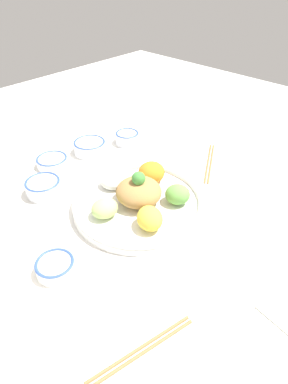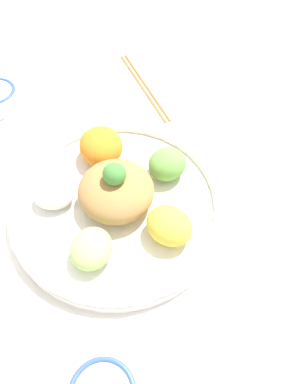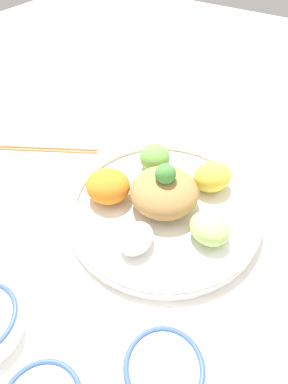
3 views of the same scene
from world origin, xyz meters
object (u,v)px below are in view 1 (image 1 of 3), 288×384
Objects in this scene: salad_platter at (140,199)px; serving_spoon_main at (182,137)px; sauce_bowl_dark at (90,146)px; chopsticks_pair_near at (209,162)px; rice_bowl_plain at (127,137)px; rice_bowl_blue at (55,266)px; chopsticks_pair_far at (142,350)px; serving_spoon_extra at (258,306)px; sauce_bowl_far at (43,187)px; sauce_bowl_red at (52,161)px.

salad_platter is 0.44m from serving_spoon_main.
sauce_bowl_dark is 0.49× the size of chopsticks_pair_near.
rice_bowl_plain is at bearing -128.86° from salad_platter.
chopsticks_pair_far is at bearing 90.84° from rice_bowl_blue.
chopsticks_pair_far is 0.82m from serving_spoon_main.
chopsticks_pair_near is 0.20m from serving_spoon_main.
sauce_bowl_dark reaches higher than chopsticks_pair_far.
rice_bowl_plain is 0.38× the size of chopsticks_pair_far.
chopsticks_pair_far is 0.25m from serving_spoon_extra.
serving_spoon_extra is (-0.09, 0.64, -0.02)m from sauce_bowl_far.
sauce_bowl_dark reaches higher than serving_spoon_extra.
rice_bowl_blue is at bearing 42.67° from sauce_bowl_dark.
sauce_bowl_far is 0.54m from chopsticks_pair_near.
salad_platter is 0.29m from rice_bowl_blue.
serving_spoon_extra is at bearing -165.05° from chopsticks_pair_near.
sauce_bowl_red is 0.45× the size of chopsticks_pair_near.
sauce_bowl_red reaches higher than chopsticks_pair_far.
rice_bowl_plain is (-0.14, 0.05, -0.00)m from sauce_bowl_dark.
sauce_bowl_red is at bearing 105.62° from chopsticks_pair_near.
rice_bowl_plain is (-0.52, -0.31, 0.01)m from rice_bowl_blue.
sauce_bowl_far reaches higher than rice_bowl_blue.
rice_bowl_blue is 0.72× the size of serving_spoon_extra.
sauce_bowl_red is at bearing -82.58° from salad_platter.
rice_bowl_plain is (-0.28, 0.07, 0.01)m from sauce_bowl_red.
chopsticks_pair_far is (0.14, 0.53, -0.02)m from sauce_bowl_far.
sauce_bowl_red is 0.74m from serving_spoon_extra.
sauce_bowl_dark is (-0.09, -0.33, -0.00)m from salad_platter.
sauce_bowl_far is 0.56m from serving_spoon_main.
chopsticks_pair_near is 1.75× the size of serving_spoon_main.
sauce_bowl_dark is 0.26m from sauce_bowl_far.
serving_spoon_main is at bearing 152.08° from sauce_bowl_dark.
sauce_bowl_red is at bearing -9.19° from sauce_bowl_dark.
sauce_bowl_far is (0.38, 0.04, 0.00)m from rice_bowl_plain.
salad_platter is at bearing 58.00° from chopsticks_pair_far.
rice_bowl_blue is at bearing 18.54° from serving_spoon_main.
salad_platter is 3.61× the size of sauce_bowl_far.
sauce_bowl_red reaches higher than serving_spoon_extra.
rice_bowl_blue is 0.43m from serving_spoon_extra.
salad_platter is at bearing 74.23° from sauce_bowl_dark.
salad_platter is 0.34m from sauce_bowl_dark.
chopsticks_pair_far is at bearing 174.28° from chopsticks_pair_near.
serving_spoon_main is (-0.69, -0.19, -0.02)m from rice_bowl_blue.
rice_bowl_plain is at bearing 166.07° from sauce_bowl_red.
sauce_bowl_far is (0.24, 0.09, 0.00)m from sauce_bowl_dark.
sauce_bowl_far is (-0.14, -0.27, 0.01)m from rice_bowl_blue.
chopsticks_pair_near and chopsticks_pair_far have the same top height.
sauce_bowl_red is 1.16× the size of rice_bowl_blue.
rice_bowl_plain reaches higher than sauce_bowl_red.
rice_bowl_plain reaches higher than chopsticks_pair_far.
salad_platter is 1.66× the size of chopsticks_pair_far.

